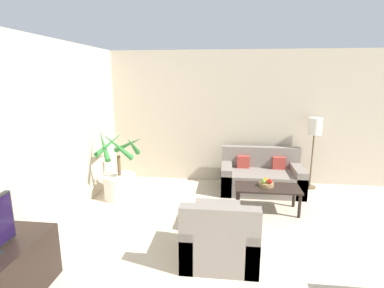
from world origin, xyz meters
name	(u,v)px	position (x,y,z in m)	size (l,w,h in m)	color
wall_back	(261,118)	(0.00, 5.94, 1.35)	(7.82, 0.06, 2.70)	beige
wall_left	(20,148)	(-3.14, 2.96, 1.35)	(0.06, 7.51, 2.70)	beige
potted_palm	(120,179)	(-2.61, 4.74, 0.36)	(0.87, 0.86, 1.30)	beige
sofa_loveseat	(261,177)	(-0.01, 5.39, 0.27)	(1.54, 0.83, 0.81)	gray
floor_lamp	(314,131)	(0.98, 5.67, 1.15)	(0.26, 0.26, 1.41)	brown
coffee_table	(267,190)	(-0.01, 4.50, 0.36)	(1.04, 0.50, 0.41)	black
fruit_bowl	(266,184)	(-0.03, 4.54, 0.44)	(0.24, 0.24, 0.06)	#997A4C
apple_red	(270,181)	(0.02, 4.50, 0.51)	(0.08, 0.08, 0.08)	red
apple_green	(263,181)	(-0.08, 4.50, 0.51)	(0.08, 0.08, 0.08)	olive
orange_fruit	(266,180)	(-0.04, 4.57, 0.51)	(0.08, 0.08, 0.08)	orange
armchair	(220,239)	(-0.75, 3.03, 0.27)	(0.89, 0.80, 0.82)	gray
ottoman	(217,216)	(-0.81, 3.84, 0.17)	(0.67, 0.48, 0.34)	gray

